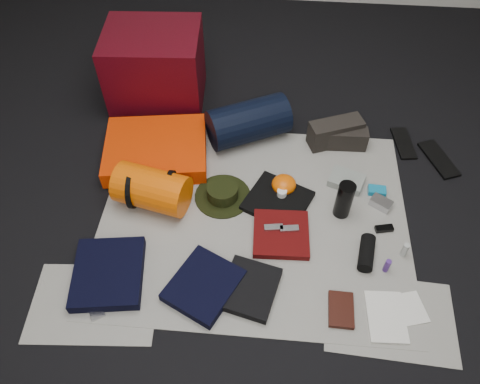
# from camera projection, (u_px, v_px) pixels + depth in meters

# --- Properties ---
(floor) EXTENTS (4.50, 4.50, 0.02)m
(floor) POSITION_uv_depth(u_px,v_px,m) (254.00, 219.00, 2.47)
(floor) COLOR black
(floor) RESTS_ON ground
(newspaper_mat) EXTENTS (1.60, 1.30, 0.01)m
(newspaper_mat) POSITION_uv_depth(u_px,v_px,m) (254.00, 217.00, 2.46)
(newspaper_mat) COLOR #B2AFA4
(newspaper_mat) RESTS_ON floor
(newspaper_sheet_front_left) EXTENTS (0.61, 0.44, 0.00)m
(newspaper_sheet_front_left) POSITION_uv_depth(u_px,v_px,m) (95.00, 303.00, 2.16)
(newspaper_sheet_front_left) COLOR #B2AFA4
(newspaper_sheet_front_left) RESTS_ON floor
(newspaper_sheet_front_right) EXTENTS (0.60, 0.43, 0.00)m
(newspaper_sheet_front_right) POSITION_uv_depth(u_px,v_px,m) (389.00, 317.00, 2.11)
(newspaper_sheet_front_right) COLOR #B2AFA4
(newspaper_sheet_front_right) RESTS_ON floor
(red_cabinet) EXTENTS (0.60, 0.51, 0.47)m
(red_cabinet) POSITION_uv_depth(u_px,v_px,m) (156.00, 67.00, 2.90)
(red_cabinet) COLOR #49050F
(red_cabinet) RESTS_ON floor
(sleeping_pad) EXTENTS (0.64, 0.55, 0.10)m
(sleeping_pad) POSITION_uv_depth(u_px,v_px,m) (156.00, 150.00, 2.70)
(sleeping_pad) COLOR #EF3602
(sleeping_pad) RESTS_ON newspaper_mat
(stuff_sack) EXTENTS (0.42, 0.30, 0.22)m
(stuff_sack) POSITION_uv_depth(u_px,v_px,m) (152.00, 189.00, 2.44)
(stuff_sack) COLOR #EA5703
(stuff_sack) RESTS_ON newspaper_mat
(sack_strap_left) EXTENTS (0.02, 0.22, 0.22)m
(sack_strap_left) POSITION_uv_depth(u_px,v_px,m) (133.00, 188.00, 2.45)
(sack_strap_left) COLOR black
(sack_strap_left) RESTS_ON newspaper_mat
(sack_strap_right) EXTENTS (0.03, 0.22, 0.22)m
(sack_strap_right) POSITION_uv_depth(u_px,v_px,m) (171.00, 191.00, 2.43)
(sack_strap_right) COLOR black
(sack_strap_right) RESTS_ON newspaper_mat
(navy_duffel) EXTENTS (0.53, 0.43, 0.24)m
(navy_duffel) POSITION_uv_depth(u_px,v_px,m) (248.00, 122.00, 2.75)
(navy_duffel) COLOR black
(navy_duffel) RESTS_ON newspaper_mat
(boonie_brim) EXTENTS (0.31, 0.31, 0.01)m
(boonie_brim) POSITION_uv_depth(u_px,v_px,m) (223.00, 196.00, 2.55)
(boonie_brim) COLOR black
(boonie_brim) RESTS_ON newspaper_mat
(boonie_crown) EXTENTS (0.17, 0.17, 0.08)m
(boonie_crown) POSITION_uv_depth(u_px,v_px,m) (223.00, 191.00, 2.51)
(boonie_crown) COLOR black
(boonie_crown) RESTS_ON boonie_brim
(hiking_boot_left) EXTENTS (0.33, 0.22, 0.16)m
(hiking_boot_left) POSITION_uv_depth(u_px,v_px,m) (335.00, 132.00, 2.75)
(hiking_boot_left) COLOR black
(hiking_boot_left) RESTS_ON newspaper_mat
(hiking_boot_right) EXTENTS (0.25, 0.10, 0.12)m
(hiking_boot_right) POSITION_uv_depth(u_px,v_px,m) (345.00, 138.00, 2.74)
(hiking_boot_right) COLOR black
(hiking_boot_right) RESTS_ON newspaper_mat
(flip_flop_left) EXTENTS (0.13, 0.27, 0.01)m
(flip_flop_left) POSITION_uv_depth(u_px,v_px,m) (403.00, 143.00, 2.81)
(flip_flop_left) COLOR black
(flip_flop_left) RESTS_ON floor
(flip_flop_right) EXTENTS (0.21, 0.31, 0.02)m
(flip_flop_right) POSITION_uv_depth(u_px,v_px,m) (439.00, 159.00, 2.72)
(flip_flop_right) COLOR black
(flip_flop_right) RESTS_ON floor
(trousers_navy_a) EXTENTS (0.37, 0.41, 0.06)m
(trousers_navy_a) POSITION_uv_depth(u_px,v_px,m) (108.00, 273.00, 2.22)
(trousers_navy_a) COLOR black
(trousers_navy_a) RESTS_ON newspaper_mat
(trousers_navy_b) EXTENTS (0.39, 0.41, 0.05)m
(trousers_navy_b) POSITION_uv_depth(u_px,v_px,m) (204.00, 285.00, 2.18)
(trousers_navy_b) COLOR black
(trousers_navy_b) RESTS_ON newspaper_mat
(trousers_charcoal) EXTENTS (0.30, 0.33, 0.04)m
(trousers_charcoal) POSITION_uv_depth(u_px,v_px,m) (250.00, 288.00, 2.18)
(trousers_charcoal) COLOR black
(trousers_charcoal) RESTS_ON newspaper_mat
(black_tshirt) EXTENTS (0.41, 0.40, 0.03)m
(black_tshirt) POSITION_uv_depth(u_px,v_px,m) (278.00, 201.00, 2.51)
(black_tshirt) COLOR black
(black_tshirt) RESTS_ON newspaper_mat
(red_shirt) EXTENTS (0.29, 0.29, 0.04)m
(red_shirt) POSITION_uv_depth(u_px,v_px,m) (281.00, 234.00, 2.37)
(red_shirt) COLOR #500808
(red_shirt) RESTS_ON newspaper_mat
(orange_stuff_sack) EXTENTS (0.16, 0.16, 0.09)m
(orange_stuff_sack) POSITION_uv_depth(u_px,v_px,m) (284.00, 184.00, 2.55)
(orange_stuff_sack) COLOR #EA5703
(orange_stuff_sack) RESTS_ON newspaper_mat
(first_aid_pouch) EXTENTS (0.22, 0.19, 0.05)m
(first_aid_pouch) POSITION_uv_depth(u_px,v_px,m) (347.00, 180.00, 2.59)
(first_aid_pouch) COLOR gray
(first_aid_pouch) RESTS_ON newspaper_mat
(water_bottle) EXTENTS (0.12, 0.12, 0.22)m
(water_bottle) POSITION_uv_depth(u_px,v_px,m) (344.00, 200.00, 2.39)
(water_bottle) COLOR black
(water_bottle) RESTS_ON newspaper_mat
(speaker) EXTENTS (0.11, 0.20, 0.07)m
(speaker) POSITION_uv_depth(u_px,v_px,m) (367.00, 253.00, 2.28)
(speaker) COLOR black
(speaker) RESTS_ON newspaper_mat
(compact_camera) EXTENTS (0.13, 0.12, 0.04)m
(compact_camera) POSITION_uv_depth(u_px,v_px,m) (381.00, 203.00, 2.49)
(compact_camera) COLOR #B9B8BD
(compact_camera) RESTS_ON newspaper_mat
(cyan_case) EXTENTS (0.10, 0.07, 0.03)m
(cyan_case) POSITION_uv_depth(u_px,v_px,m) (377.00, 191.00, 2.56)
(cyan_case) COLOR #1079A3
(cyan_case) RESTS_ON newspaper_mat
(toiletry_purple) EXTENTS (0.03, 0.03, 0.08)m
(toiletry_purple) POSITION_uv_depth(u_px,v_px,m) (387.00, 266.00, 2.23)
(toiletry_purple) COLOR #4C277E
(toiletry_purple) RESTS_ON newspaper_mat
(toiletry_clear) EXTENTS (0.04, 0.04, 0.09)m
(toiletry_clear) POSITION_uv_depth(u_px,v_px,m) (405.00, 250.00, 2.28)
(toiletry_clear) COLOR #ADB2AD
(toiletry_clear) RESTS_ON newspaper_mat
(paperback_book) EXTENTS (0.12, 0.18, 0.02)m
(paperback_book) POSITION_uv_depth(u_px,v_px,m) (341.00, 310.00, 2.12)
(paperback_book) COLOR black
(paperback_book) RESTS_ON newspaper_mat
(map_booklet) EXTENTS (0.18, 0.25, 0.01)m
(map_booklet) POSITION_uv_depth(u_px,v_px,m) (386.00, 317.00, 2.10)
(map_booklet) COLOR silver
(map_booklet) RESTS_ON newspaper_mat
(map_printout) EXTENTS (0.16, 0.18, 0.01)m
(map_printout) POSITION_uv_depth(u_px,v_px,m) (411.00, 308.00, 2.13)
(map_printout) COLOR silver
(map_printout) RESTS_ON newspaper_mat
(sunglasses) EXTENTS (0.10, 0.06, 0.02)m
(sunglasses) POSITION_uv_depth(u_px,v_px,m) (384.00, 229.00, 2.40)
(sunglasses) COLOR black
(sunglasses) RESTS_ON newspaper_mat
(key_cluster) EXTENTS (0.09, 0.09, 0.01)m
(key_cluster) POSITION_uv_depth(u_px,v_px,m) (97.00, 313.00, 2.12)
(key_cluster) COLOR #B9B8BD
(key_cluster) RESTS_ON newspaper_mat
(tape_roll) EXTENTS (0.05, 0.05, 0.04)m
(tape_roll) POSITION_uv_depth(u_px,v_px,m) (282.00, 193.00, 2.50)
(tape_roll) COLOR white
(tape_roll) RESTS_ON black_tshirt
(energy_bar_a) EXTENTS (0.10, 0.05, 0.01)m
(energy_bar_a) POSITION_uv_depth(u_px,v_px,m) (274.00, 227.00, 2.37)
(energy_bar_a) COLOR #B9B8BD
(energy_bar_a) RESTS_ON red_shirt
(energy_bar_b) EXTENTS (0.10, 0.05, 0.01)m
(energy_bar_b) POSITION_uv_depth(u_px,v_px,m) (289.00, 229.00, 2.36)
(energy_bar_b) COLOR #B9B8BD
(energy_bar_b) RESTS_ON red_shirt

